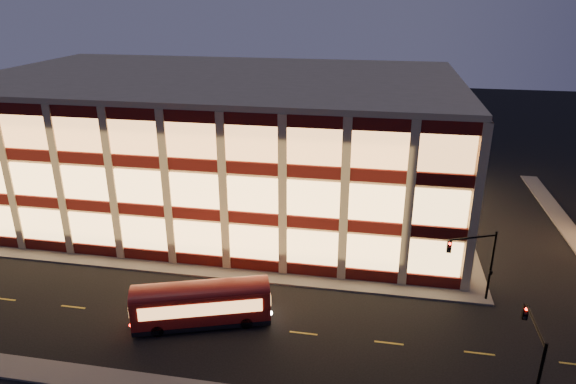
# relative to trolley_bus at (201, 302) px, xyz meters

# --- Properties ---
(ground) EXTENTS (200.00, 200.00, 0.00)m
(ground) POSITION_rel_trolley_bus_xyz_m (-2.53, 6.12, -1.84)
(ground) COLOR black
(ground) RESTS_ON ground
(sidewalk_office_south) EXTENTS (54.00, 2.00, 0.15)m
(sidewalk_office_south) POSITION_rel_trolley_bus_xyz_m (-5.53, 7.12, -1.77)
(sidewalk_office_south) COLOR #514F4C
(sidewalk_office_south) RESTS_ON ground
(sidewalk_office_east) EXTENTS (2.00, 30.00, 0.15)m
(sidewalk_office_east) POSITION_rel_trolley_bus_xyz_m (20.47, 23.12, -1.77)
(sidewalk_office_east) COLOR #514F4C
(sidewalk_office_east) RESTS_ON ground
(sidewalk_tower_west) EXTENTS (2.00, 30.00, 0.15)m
(sidewalk_tower_west) POSITION_rel_trolley_bus_xyz_m (31.47, 23.12, -1.77)
(sidewalk_tower_west) COLOR #514F4C
(sidewalk_tower_west) RESTS_ON ground
(sidewalk_near) EXTENTS (100.00, 2.00, 0.15)m
(sidewalk_near) POSITION_rel_trolley_bus_xyz_m (-2.53, -6.88, -1.77)
(sidewalk_near) COLOR #514F4C
(sidewalk_near) RESTS_ON ground
(office_building) EXTENTS (50.45, 30.45, 14.50)m
(office_building) POSITION_rel_trolley_bus_xyz_m (-5.44, 23.03, 5.41)
(office_building) COLOR tan
(office_building) RESTS_ON ground
(traffic_signal_far) EXTENTS (3.79, 1.87, 6.00)m
(traffic_signal_far) POSITION_rel_trolley_bus_xyz_m (19.68, 6.36, 2.27)
(traffic_signal_far) COLOR black
(traffic_signal_far) RESTS_ON ground
(traffic_signal_near) EXTENTS (0.32, 4.45, 6.00)m
(traffic_signal_near) POSITION_rel_trolley_bus_xyz_m (20.97, -4.91, 2.29)
(traffic_signal_near) COLOR black
(traffic_signal_near) RESTS_ON ground
(trolley_bus) EXTENTS (10.07, 5.51, 3.32)m
(trolley_bus) POSITION_rel_trolley_bus_xyz_m (0.00, 0.00, 0.00)
(trolley_bus) COLOR maroon
(trolley_bus) RESTS_ON ground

